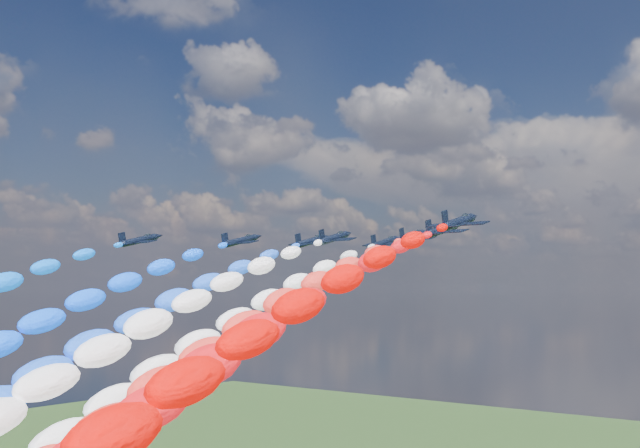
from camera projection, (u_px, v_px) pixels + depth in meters
The scene contains 14 objects.
jet_0 at pixel (139, 240), 145.92m from camera, with size 8.44×11.32×2.49m, color black, non-canonical shape.
jet_1 at pixel (240, 241), 147.49m from camera, with size 8.44×11.32×2.49m, color black, non-canonical shape.
jet_2 at pixel (311, 241), 148.80m from camera, with size 8.44×11.32×2.49m, color black, non-canonical shape.
trail_2 at pixel (69, 383), 105.20m from camera, with size 6.22×102.64×47.61m, color blue, non-canonical shape.
jet_3 at pixel (334, 238), 138.96m from camera, with size 8.44×11.32×2.49m, color black, non-canonical shape.
trail_3 at pixel (77, 393), 95.36m from camera, with size 6.22×102.64×47.61m, color white, non-canonical shape.
jet_4 at pixel (385, 242), 152.20m from camera, with size 8.44×11.32×2.49m, color black, non-canonical shape.
trail_4 at pixel (180, 381), 108.60m from camera, with size 6.22×102.64×47.61m, color white, non-canonical shape.
jet_5 at pixel (413, 237), 135.49m from camera, with size 8.44×11.32×2.49m, color black, non-canonical shape.
trail_5 at pixel (183, 397), 91.89m from camera, with size 6.22×102.64×47.61m, color red, non-canonical shape.
jet_6 at pixel (442, 230), 119.82m from camera, with size 8.44×11.32×2.49m, color black, non-canonical shape.
trail_6 at pixel (182, 419), 76.22m from camera, with size 6.22×102.64×47.61m, color red, non-canonical shape.
jet_7 at pixel (459, 222), 105.96m from camera, with size 8.44×11.32×2.49m, color black, non-canonical shape.
trail_7 at pixel (153, 448), 62.36m from camera, with size 6.22×102.64×47.61m, color red, non-canonical shape.
Camera 1 is at (81.02, -101.49, 80.12)m, focal length 43.92 mm.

